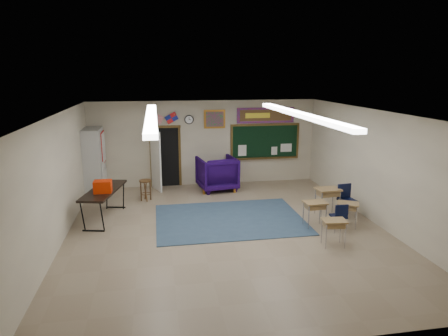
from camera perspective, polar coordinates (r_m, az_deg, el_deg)
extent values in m
plane|color=#83715A|center=(10.33, 0.51, -8.96)|extent=(9.00, 9.00, 0.00)
cube|color=beige|center=(14.20, -2.75, 3.57)|extent=(8.00, 0.04, 3.00)
cube|color=beige|center=(5.73, 8.82, -11.93)|extent=(8.00, 0.04, 3.00)
cube|color=beige|center=(9.96, -22.75, -1.78)|extent=(0.04, 9.00, 3.00)
cube|color=beige|center=(11.26, 20.98, 0.05)|extent=(0.04, 9.00, 3.00)
cube|color=silver|center=(9.59, 0.54, 7.85)|extent=(8.00, 9.00, 0.04)
cube|color=#2F4459|center=(11.09, 0.78, -7.29)|extent=(4.00, 3.00, 0.02)
cube|color=black|center=(14.18, -8.34, 1.57)|extent=(0.95, 0.04, 2.10)
cube|color=silver|center=(13.75, -9.73, 1.06)|extent=(0.35, 0.86, 2.05)
cube|color=#503A17|center=(14.61, 5.88, 3.79)|extent=(2.55, 0.05, 1.30)
cube|color=black|center=(14.59, 5.90, 3.78)|extent=(2.40, 0.03, 1.15)
cube|color=#503A17|center=(14.66, 5.89, 1.44)|extent=(2.40, 0.12, 0.04)
cube|color=red|center=(14.48, 5.97, 7.50)|extent=(2.10, 0.04, 0.55)
cube|color=brown|center=(14.47, 5.99, 7.49)|extent=(1.90, 0.03, 0.40)
cube|color=#9D641E|center=(14.10, -1.35, 7.00)|extent=(0.75, 0.05, 0.65)
cube|color=#A51466|center=(14.09, -1.34, 6.99)|extent=(0.62, 0.03, 0.52)
cylinder|color=black|center=(14.00, -5.02, 6.90)|extent=(0.32, 0.05, 0.32)
cylinder|color=white|center=(13.98, -5.01, 6.90)|extent=(0.26, 0.02, 0.26)
cube|color=#A5A5A1|center=(13.69, -18.02, 0.83)|extent=(0.55, 1.25, 2.20)
imported|color=#180538|center=(13.69, -1.00, -0.76)|extent=(1.41, 1.44, 1.15)
cube|color=olive|center=(10.62, 12.91, -4.82)|extent=(0.59, 0.46, 0.04)
cube|color=olive|center=(10.65, 12.88, -5.31)|extent=(0.51, 0.39, 0.11)
cube|color=olive|center=(11.54, 14.66, -2.95)|extent=(0.68, 0.53, 0.04)
cube|color=olive|center=(11.57, 14.63, -3.47)|extent=(0.59, 0.45, 0.13)
cube|color=olive|center=(9.59, 15.49, -7.25)|extent=(0.57, 0.45, 0.04)
cube|color=olive|center=(9.62, 15.45, -7.75)|extent=(0.50, 0.38, 0.11)
cube|color=olive|center=(10.89, 17.31, -4.86)|extent=(0.67, 0.61, 0.04)
cube|color=olive|center=(10.92, 17.27, -5.31)|extent=(0.57, 0.52, 0.11)
cube|color=black|center=(11.35, -16.82, -3.08)|extent=(1.12, 2.15, 0.06)
cube|color=#C02103|center=(11.02, -16.93, -2.56)|extent=(0.46, 0.34, 0.32)
cylinder|color=#543619|center=(12.72, -11.19, -1.80)|extent=(0.38, 0.38, 0.04)
torus|color=#543619|center=(12.84, -11.11, -3.62)|extent=(0.31, 0.31, 0.02)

